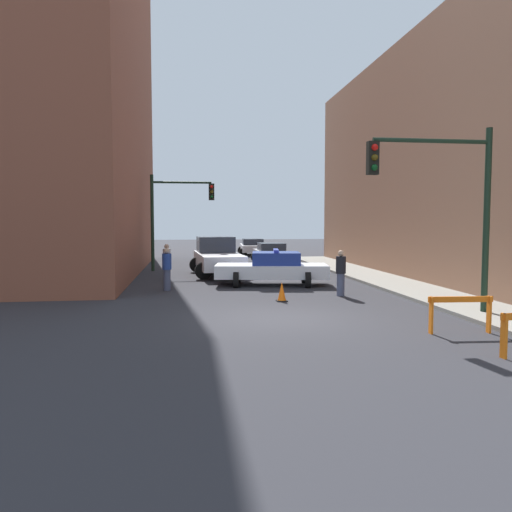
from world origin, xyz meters
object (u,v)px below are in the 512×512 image
at_px(parked_car_near, 271,253).
at_px(traffic_light_near, 449,192).
at_px(traffic_light_far, 173,208).
at_px(pedestrian_sidewalk, 341,272).
at_px(police_car, 273,268).
at_px(parked_car_mid, 253,247).
at_px(pedestrian_corner, 167,262).
at_px(white_truck, 218,257).
at_px(pedestrian_crossing, 167,268).
at_px(barrier_mid, 460,308).
at_px(traffic_cone, 282,292).

bearing_deg(parked_car_near, traffic_light_near, -83.94).
height_order(traffic_light_far, pedestrian_sidewalk, traffic_light_far).
bearing_deg(police_car, parked_car_mid, 3.39).
xyz_separation_m(traffic_light_near, pedestrian_corner, (-8.20, 9.91, -2.67)).
height_order(white_truck, pedestrian_crossing, white_truck).
relative_size(traffic_light_near, parked_car_mid, 1.18).
xyz_separation_m(police_car, pedestrian_crossing, (-4.36, -1.01, 0.14)).
distance_m(traffic_light_near, white_truck, 13.54).
distance_m(pedestrian_crossing, pedestrian_corner, 3.38).
relative_size(parked_car_mid, pedestrian_crossing, 2.65).
relative_size(police_car, pedestrian_corner, 2.96).
relative_size(white_truck, pedestrian_sidewalk, 3.33).
xyz_separation_m(traffic_light_far, pedestrian_crossing, (-0.03, -7.81, -2.54)).
distance_m(parked_car_near, pedestrian_sidewalk, 14.14).
distance_m(traffic_light_near, parked_car_mid, 26.43).
relative_size(parked_car_mid, pedestrian_sidewalk, 2.65).
bearing_deg(pedestrian_sidewalk, parked_car_near, 14.50).
height_order(traffic_light_far, barrier_mid, traffic_light_far).
relative_size(police_car, pedestrian_sidewalk, 2.96).
relative_size(parked_car_near, pedestrian_corner, 2.59).
distance_m(white_truck, pedestrian_crossing, 5.91).
height_order(parked_car_mid, pedestrian_sidewalk, pedestrian_sidewalk).
height_order(parked_car_near, pedestrian_corner, pedestrian_corner).
relative_size(white_truck, traffic_cone, 8.43).
xyz_separation_m(pedestrian_crossing, traffic_cone, (3.95, -3.25, -0.54)).
bearing_deg(traffic_cone, pedestrian_crossing, 140.58).
relative_size(police_car, barrier_mid, 3.07).
bearing_deg(pedestrian_crossing, traffic_light_far, 29.11).
bearing_deg(barrier_mid, traffic_light_near, 69.93).
xyz_separation_m(traffic_light_far, pedestrian_sidewalk, (6.26, -10.15, -2.54)).
xyz_separation_m(parked_car_mid, pedestrian_crossing, (-5.94, -19.66, 0.19)).
bearing_deg(parked_car_mid, traffic_light_far, -113.37).
relative_size(traffic_light_far, police_car, 1.06).
bearing_deg(police_car, traffic_light_far, 40.72).
relative_size(parked_car_mid, barrier_mid, 2.75).
relative_size(police_car, parked_car_mid, 1.12).
relative_size(police_car, parked_car_near, 1.14).
bearing_deg(parked_car_mid, white_truck, -101.17).
distance_m(traffic_light_near, pedestrian_corner, 13.13).
bearing_deg(police_car, pedestrian_corner, 70.47).
height_order(traffic_light_near, pedestrian_corner, traffic_light_near).
relative_size(traffic_light_far, parked_car_near, 1.21).
bearing_deg(parked_car_mid, police_car, -91.69).
bearing_deg(parked_car_mid, parked_car_near, -85.59).
distance_m(police_car, white_truck, 4.89).
bearing_deg(white_truck, pedestrian_sidewalk, -66.93).
distance_m(parked_car_mid, pedestrian_crossing, 20.54).
relative_size(parked_car_mid, traffic_cone, 6.70).
bearing_deg(pedestrian_sidewalk, pedestrian_crossing, 83.42).
xyz_separation_m(traffic_light_far, police_car, (4.33, -6.80, -2.67)).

